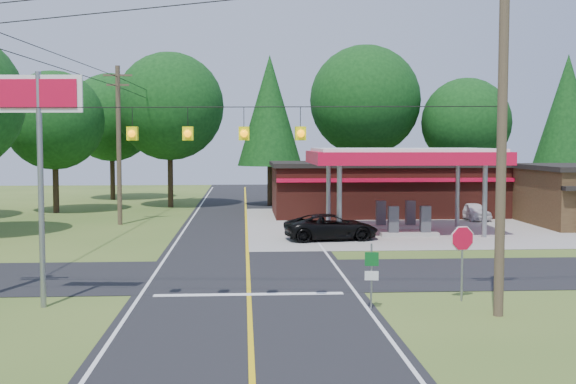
{
  "coord_description": "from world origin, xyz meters",
  "views": [
    {
      "loc": [
        -0.17,
        -28.03,
        5.25
      ],
      "look_at": [
        2.0,
        7.0,
        2.8
      ],
      "focal_mm": 45.0,
      "sensor_mm": 36.0,
      "label": 1
    }
  ],
  "objects": [
    {
      "name": "suv_car",
      "position": [
        4.5,
        10.0,
        0.69
      ],
      "size": [
        5.62,
        5.62,
        1.38
      ],
      "primitive_type": "imported",
      "rotation": [
        0.0,
        0.0,
        1.71
      ],
      "color": "black",
      "rests_on": "ground"
    },
    {
      "name": "route_sign_post",
      "position": [
        3.8,
        -6.02,
        1.24
      ],
      "size": [
        0.43,
        0.11,
        2.09
      ],
      "color": "gray",
      "rests_on": "ground"
    },
    {
      "name": "cross_road",
      "position": [
        0.0,
        0.0,
        0.01
      ],
      "size": [
        70.0,
        7.0,
        0.02
      ],
      "primitive_type": "cube",
      "color": "black",
      "rests_on": "ground"
    },
    {
      "name": "utility_pole_near_right",
      "position": [
        7.5,
        -7.0,
        5.96
      ],
      "size": [
        1.8,
        0.3,
        11.5
      ],
      "color": "#473828",
      "rests_on": "ground"
    },
    {
      "name": "ground",
      "position": [
        0.0,
        0.0,
        0.0
      ],
      "size": [
        120.0,
        120.0,
        0.0
      ],
      "primitive_type": "plane",
      "color": "#3D5C20",
      "rests_on": "ground"
    },
    {
      "name": "lane_center_yellow",
      "position": [
        0.0,
        0.0,
        0.03
      ],
      "size": [
        0.15,
        110.0,
        0.0
      ],
      "primitive_type": "cube",
      "color": "yellow",
      "rests_on": "main_highway"
    },
    {
      "name": "convenience_store",
      "position": [
        10.0,
        22.98,
        1.92
      ],
      "size": [
        16.4,
        7.55,
        3.8
      ],
      "color": "#562018",
      "rests_on": "ground"
    },
    {
      "name": "main_highway",
      "position": [
        0.0,
        0.0,
        0.01
      ],
      "size": [
        8.0,
        120.0,
        0.02
      ],
      "primitive_type": "cube",
      "color": "black",
      "rests_on": "ground"
    },
    {
      "name": "overhead_beacons",
      "position": [
        -1.0,
        -6.0,
        6.21
      ],
      "size": [
        17.04,
        2.04,
        1.03
      ],
      "color": "black",
      "rests_on": "ground"
    },
    {
      "name": "big_stop_sign",
      "position": [
        -6.53,
        -5.01,
        5.59
      ],
      "size": [
        2.76,
        0.35,
        7.43
      ],
      "color": "gray",
      "rests_on": "ground"
    },
    {
      "name": "utility_pole_north",
      "position": [
        -6.5,
        35.0,
        4.75
      ],
      "size": [
        0.3,
        0.3,
        9.5
      ],
      "color": "#473828",
      "rests_on": "ground"
    },
    {
      "name": "octagonal_stop_sign",
      "position": [
        7.0,
        -4.96,
        1.88
      ],
      "size": [
        0.85,
        0.26,
        2.52
      ],
      "color": "gray",
      "rests_on": "ground"
    },
    {
      "name": "treeline_backdrop",
      "position": [
        0.82,
        24.01,
        7.49
      ],
      "size": [
        70.27,
        51.59,
        13.3
      ],
      "color": "#332316",
      "rests_on": "ground"
    },
    {
      "name": "utility_pole_far_left",
      "position": [
        -8.0,
        18.0,
        5.2
      ],
      "size": [
        1.8,
        0.3,
        10.0
      ],
      "color": "#473828",
      "rests_on": "ground"
    },
    {
      "name": "gas_canopy",
      "position": [
        9.0,
        13.0,
        4.27
      ],
      "size": [
        10.6,
        7.4,
        4.88
      ],
      "color": "gray",
      "rests_on": "ground"
    },
    {
      "name": "sedan_car",
      "position": [
        15.23,
        19.26,
        0.59
      ],
      "size": [
        3.83,
        3.83,
        1.19
      ],
      "primitive_type": "imported",
      "rotation": [
        0.0,
        0.0,
        0.11
      ],
      "color": "white",
      "rests_on": "ground"
    }
  ]
}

